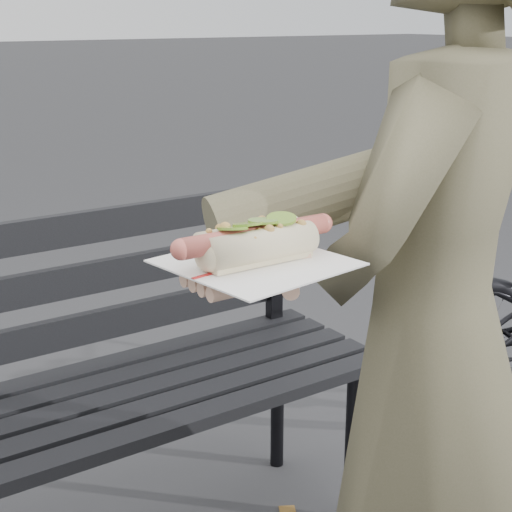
# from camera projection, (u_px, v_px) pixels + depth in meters

# --- Properties ---
(park_bench) EXTENTS (1.50, 0.44, 0.88)m
(park_bench) POSITION_uv_depth(u_px,v_px,m) (64.00, 377.00, 1.81)
(park_bench) COLOR black
(park_bench) RESTS_ON ground
(person) EXTENTS (0.68, 0.57, 1.60)m
(person) POSITION_uv_depth(u_px,v_px,m) (431.00, 346.00, 1.30)
(person) COLOR brown
(person) RESTS_ON ground
(held_hotdog) EXTENTS (0.64, 0.31, 0.20)m
(held_hotdog) POSITION_uv_depth(u_px,v_px,m) (350.00, 197.00, 1.08)
(held_hotdog) COLOR brown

